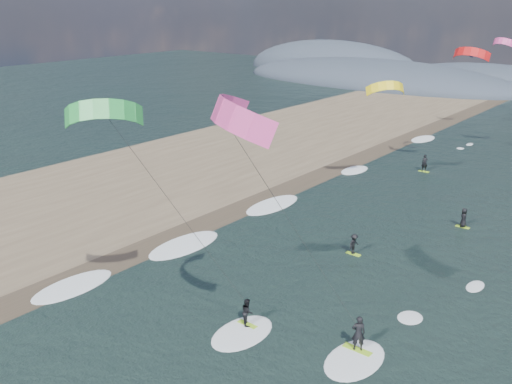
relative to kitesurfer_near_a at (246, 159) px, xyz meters
The scene contains 7 objects.
sand_strip 29.46m from the kitesurfer_near_a, behind, with size 26.00×240.00×0.00m, color brown.
wet_sand_strip 19.01m from the kitesurfer_near_a, 166.16° to the left, with size 3.00×240.00×0.00m, color #382D23.
coastal_hills 112.86m from the kitesurfer_near_a, 115.27° to the left, with size 80.00×41.00×15.00m.
kitesurfer_near_a is the anchor object (origin of this frame).
kitesurfer_near_b 5.60m from the kitesurfer_near_a, 169.49° to the right, with size 6.85×9.15×13.78m.
far_kitesurfers 26.43m from the kitesurfer_near_a, 96.40° to the left, with size 9.88×23.55×1.84m.
shoreline_surf 19.61m from the kitesurfer_near_a, 148.66° to the left, with size 2.40×79.40×0.11m.
Camera 1 is at (18.34, -11.81, 17.54)m, focal length 40.00 mm.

